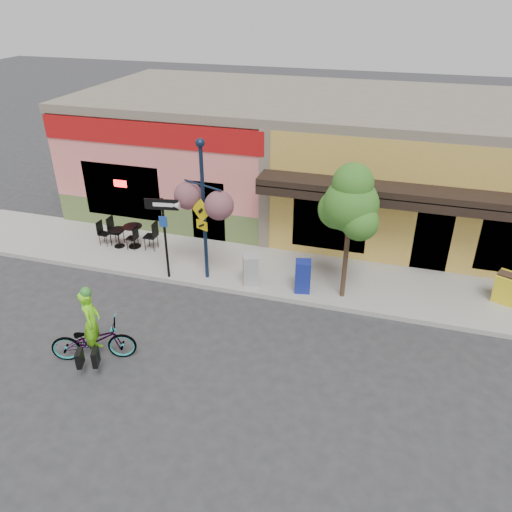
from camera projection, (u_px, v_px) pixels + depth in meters
The scene contains 14 objects.
ground at pixel (265, 309), 14.19m from camera, with size 90.00×90.00×0.00m, color #2D2D30.
sidewalk at pixel (282, 273), 15.84m from camera, with size 24.00×3.00×0.15m, color #9E9B93.
curb at pixel (270, 297), 14.62m from camera, with size 24.00×0.12×0.15m, color #A8A59E.
building at pixel (317, 155), 19.41m from camera, with size 18.20×8.20×4.50m, color #E77772, non-canonical shape.
bicycle at pixel (93, 341), 12.10m from camera, with size 0.71×2.03×1.07m, color maroon.
cyclist_rider at pixel (93, 330), 11.93m from camera, with size 0.62×0.41×1.71m, color #7BF519.
lamp_post at pixel (204, 212), 14.42m from camera, with size 1.39×0.56×4.36m, color #12213A, non-canonical shape.
one_way_sign at pixel (165, 239), 14.85m from camera, with size 1.00×0.22×2.61m, color black, non-canonical shape.
cafe_set_left at pixel (118, 235), 17.03m from camera, with size 1.43×0.72×0.86m, color black, non-canonical shape.
cafe_set_right at pixel (133, 233), 16.98m from camera, with size 1.71×0.86×1.03m, color black, non-canonical shape.
newspaper_box_blue at pixel (303, 276), 14.53m from camera, with size 0.45×0.40×1.00m, color navy, non-canonical shape.
newspaper_box_grey at pixel (251, 270), 14.89m from camera, with size 0.45×0.40×0.96m, color #A5A5A5, non-canonical shape.
street_tree at pixel (348, 233), 13.57m from camera, with size 1.58×1.58×4.05m, color #3D7A26, non-canonical shape.
sandwich_board at pixel (504, 292), 13.85m from camera, with size 0.57×0.42×0.96m, color yellow, non-canonical shape.
Camera 1 is at (3.08, -11.30, 8.17)m, focal length 35.00 mm.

